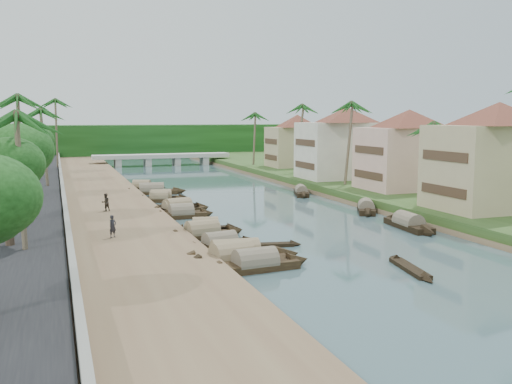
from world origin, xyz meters
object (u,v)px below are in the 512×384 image
object	(u,v)px
building_near	(497,155)
sampan_1	(232,259)
person_near	(113,226)
sampan_0	(255,264)
bridge	(162,157)

from	to	relation	value
building_near	sampan_1	bearing A→B (deg)	-165.47
person_near	sampan_1	bearing A→B (deg)	-82.60
building_near	sampan_0	distance (m)	29.96
building_near	person_near	size ratio (longest dim) A/B	8.54
bridge	person_near	xyz separation A→B (m)	(-16.95, -73.57, -0.05)
bridge	sampan_1	world-z (taller)	bridge
bridge	sampan_0	world-z (taller)	bridge
building_near	sampan_0	world-z (taller)	building_near
bridge	sampan_1	size ratio (longest dim) A/B	3.44
bridge	sampan_0	xyz separation A→B (m)	(-8.83, -83.38, -1.31)
sampan_0	person_near	distance (m)	12.80
building_near	sampan_1	size ratio (longest dim) A/B	1.82
sampan_1	person_near	bearing A→B (deg)	122.82
bridge	building_near	world-z (taller)	building_near
sampan_0	sampan_1	world-z (taller)	sampan_1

